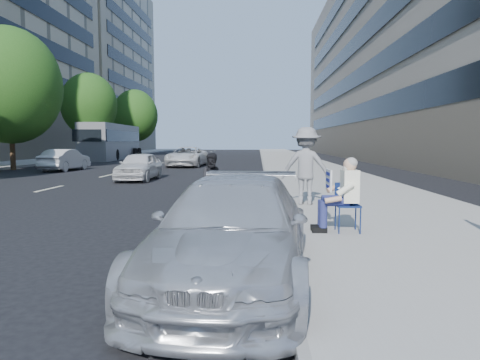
{
  "coord_description": "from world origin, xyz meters",
  "views": [
    {
      "loc": [
        1.1,
        -7.2,
        1.74
      ],
      "look_at": [
        0.69,
        2.38,
        0.86
      ],
      "focal_mm": 32.0,
      "sensor_mm": 36.0,
      "label": 1
    }
  ],
  "objects_px": {
    "parked_sedan": "(234,230)",
    "white_sedan_far": "(187,157)",
    "white_sedan_near": "(139,166)",
    "motorcycle": "(213,183)",
    "bus": "(112,142)",
    "seated_protester": "(341,191)",
    "jogger": "(306,166)",
    "white_sedan_mid": "(65,160)"
  },
  "relations": [
    {
      "from": "parked_sedan",
      "to": "white_sedan_far",
      "type": "xyz_separation_m",
      "value": [
        -4.55,
        23.91,
        0.04
      ]
    },
    {
      "from": "parked_sedan",
      "to": "white_sedan_near",
      "type": "xyz_separation_m",
      "value": [
        -5.01,
        13.64,
        -0.01
      ]
    },
    {
      "from": "motorcycle",
      "to": "bus",
      "type": "bearing_deg",
      "value": 106.04
    },
    {
      "from": "white_sedan_far",
      "to": "motorcycle",
      "type": "relative_size",
      "value": 2.37
    },
    {
      "from": "seated_protester",
      "to": "white_sedan_near",
      "type": "height_order",
      "value": "seated_protester"
    },
    {
      "from": "seated_protester",
      "to": "motorcycle",
      "type": "bearing_deg",
      "value": 125.93
    },
    {
      "from": "white_sedan_near",
      "to": "white_sedan_far",
      "type": "bearing_deg",
      "value": 87.51
    },
    {
      "from": "white_sedan_near",
      "to": "white_sedan_far",
      "type": "height_order",
      "value": "white_sedan_far"
    },
    {
      "from": "seated_protester",
      "to": "motorcycle",
      "type": "height_order",
      "value": "seated_protester"
    },
    {
      "from": "jogger",
      "to": "seated_protester",
      "type": "bearing_deg",
      "value": 107.07
    },
    {
      "from": "parked_sedan",
      "to": "bus",
      "type": "height_order",
      "value": "bus"
    },
    {
      "from": "parked_sedan",
      "to": "white_sedan_mid",
      "type": "bearing_deg",
      "value": 124.7
    },
    {
      "from": "white_sedan_near",
      "to": "bus",
      "type": "distance_m",
      "value": 23.66
    },
    {
      "from": "seated_protester",
      "to": "parked_sedan",
      "type": "relative_size",
      "value": 0.3
    },
    {
      "from": "jogger",
      "to": "motorcycle",
      "type": "relative_size",
      "value": 0.94
    },
    {
      "from": "white_sedan_mid",
      "to": "bus",
      "type": "height_order",
      "value": "bus"
    },
    {
      "from": "parked_sedan",
      "to": "bus",
      "type": "distance_m",
      "value": 38.17
    },
    {
      "from": "jogger",
      "to": "white_sedan_near",
      "type": "relative_size",
      "value": 0.53
    },
    {
      "from": "parked_sedan",
      "to": "motorcycle",
      "type": "relative_size",
      "value": 2.14
    },
    {
      "from": "bus",
      "to": "white_sedan_near",
      "type": "bearing_deg",
      "value": -70.86
    },
    {
      "from": "white_sedan_mid",
      "to": "bus",
      "type": "xyz_separation_m",
      "value": [
        -2.73,
        16.08,
        1.0
      ]
    },
    {
      "from": "seated_protester",
      "to": "bus",
      "type": "height_order",
      "value": "bus"
    },
    {
      "from": "jogger",
      "to": "motorcycle",
      "type": "height_order",
      "value": "jogger"
    },
    {
      "from": "parked_sedan",
      "to": "white_sedan_mid",
      "type": "relative_size",
      "value": 1.14
    },
    {
      "from": "jogger",
      "to": "white_sedan_mid",
      "type": "height_order",
      "value": "jogger"
    },
    {
      "from": "jogger",
      "to": "white_sedan_near",
      "type": "xyz_separation_m",
      "value": [
        -6.51,
        8.1,
        -0.49
      ]
    },
    {
      "from": "jogger",
      "to": "parked_sedan",
      "type": "xyz_separation_m",
      "value": [
        -1.5,
        -5.54,
        -0.48
      ]
    },
    {
      "from": "white_sedan_mid",
      "to": "motorcycle",
      "type": "xyz_separation_m",
      "value": [
        10.19,
        -13.57,
        0.0
      ]
    },
    {
      "from": "white_sedan_near",
      "to": "white_sedan_far",
      "type": "distance_m",
      "value": 10.28
    },
    {
      "from": "parked_sedan",
      "to": "white_sedan_mid",
      "type": "distance_m",
      "value": 22.42
    },
    {
      "from": "white_sedan_near",
      "to": "motorcycle",
      "type": "height_order",
      "value": "motorcycle"
    },
    {
      "from": "parked_sedan",
      "to": "white_sedan_near",
      "type": "relative_size",
      "value": 1.19
    },
    {
      "from": "white_sedan_mid",
      "to": "bus",
      "type": "relative_size",
      "value": 0.32
    },
    {
      "from": "white_sedan_near",
      "to": "bus",
      "type": "relative_size",
      "value": 0.3
    },
    {
      "from": "seated_protester",
      "to": "bus",
      "type": "bearing_deg",
      "value": 115.06
    },
    {
      "from": "white_sedan_mid",
      "to": "motorcycle",
      "type": "bearing_deg",
      "value": 130.4
    },
    {
      "from": "jogger",
      "to": "bus",
      "type": "bearing_deg",
      "value": -50.53
    },
    {
      "from": "seated_protester",
      "to": "white_sedan_far",
      "type": "relative_size",
      "value": 0.27
    },
    {
      "from": "white_sedan_near",
      "to": "jogger",
      "type": "bearing_deg",
      "value": -51.12
    },
    {
      "from": "white_sedan_near",
      "to": "white_sedan_far",
      "type": "xyz_separation_m",
      "value": [
        0.46,
        10.27,
        0.05
      ]
    },
    {
      "from": "seated_protester",
      "to": "bus",
      "type": "xyz_separation_m",
      "value": [
        -15.56,
        33.28,
        0.76
      ]
    },
    {
      "from": "white_sedan_far",
      "to": "motorcycle",
      "type": "bearing_deg",
      "value": -74.91
    }
  ]
}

